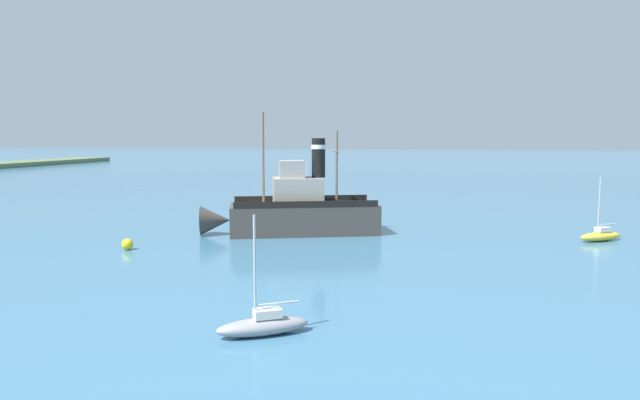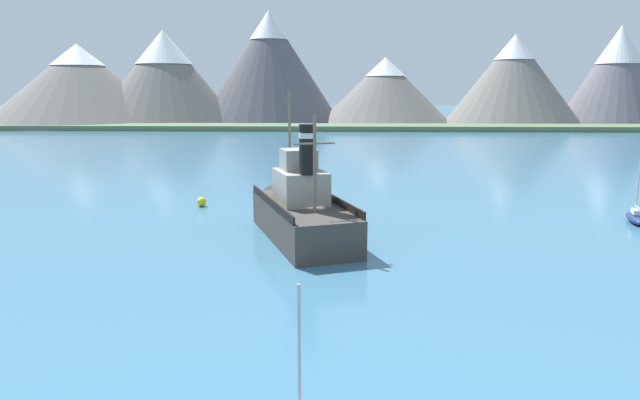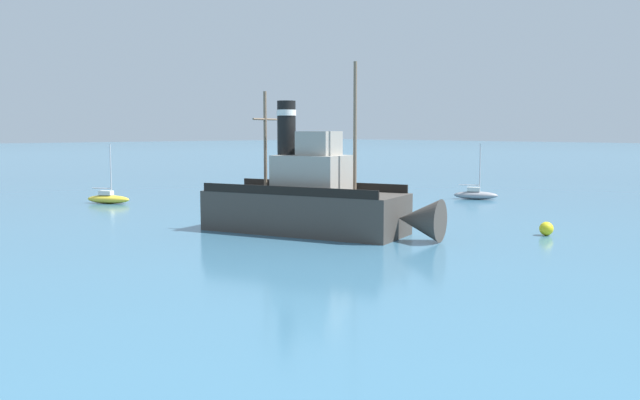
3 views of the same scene
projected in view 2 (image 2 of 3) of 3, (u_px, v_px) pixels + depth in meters
name	position (u px, v px, depth m)	size (l,w,h in m)	color
ground_plane	(306.00, 240.00, 38.32)	(600.00, 600.00, 0.00)	teal
mountain_ridge	(287.00, 77.00, 160.02)	(187.84, 59.51, 31.84)	slate
shoreline_strip	(330.00, 127.00, 137.30)	(240.00, 12.00, 1.20)	#5B704C
old_tugboat	(300.00, 211.00, 38.79)	(8.18, 14.70, 9.90)	#423D38
sailboat_navy	(636.00, 217.00, 43.16)	(2.06, 3.96, 4.90)	navy
mooring_buoy	(201.00, 202.00, 49.05)	(0.80, 0.80, 0.80)	yellow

